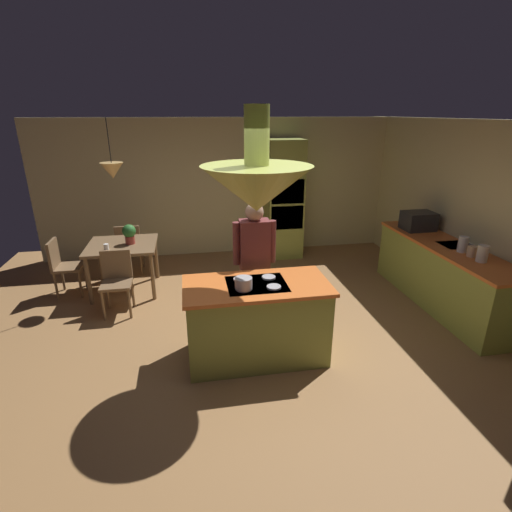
% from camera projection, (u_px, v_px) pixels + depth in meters
% --- Properties ---
extents(ground, '(8.16, 8.16, 0.00)m').
position_uv_depth(ground, '(254.00, 346.00, 4.65)').
color(ground, '#9E7042').
extents(wall_back, '(6.80, 0.10, 2.55)m').
position_uv_depth(wall_back, '(223.00, 188.00, 7.39)').
color(wall_back, beige).
rests_on(wall_back, ground).
extents(wall_right, '(0.10, 7.20, 2.55)m').
position_uv_depth(wall_right, '(490.00, 222.00, 5.11)').
color(wall_right, beige).
rests_on(wall_right, ground).
extents(kitchen_island, '(1.58, 0.79, 0.93)m').
position_uv_depth(kitchen_island, '(257.00, 321.00, 4.31)').
color(kitchen_island, '#939E42').
rests_on(kitchen_island, ground).
extents(counter_run_right, '(0.73, 2.59, 0.91)m').
position_uv_depth(counter_run_right, '(443.00, 275.00, 5.51)').
color(counter_run_right, '#939E42').
rests_on(counter_run_right, ground).
extents(oven_tower, '(0.66, 0.62, 2.19)m').
position_uv_depth(oven_tower, '(284.00, 200.00, 7.26)').
color(oven_tower, '#939E42').
rests_on(oven_tower, ground).
extents(dining_table, '(1.01, 0.95, 0.76)m').
position_uv_depth(dining_table, '(123.00, 250.00, 5.89)').
color(dining_table, brown).
rests_on(dining_table, ground).
extents(person_at_island, '(0.53, 0.22, 1.64)m').
position_uv_depth(person_at_island, '(255.00, 259.00, 4.77)').
color(person_at_island, tan).
rests_on(person_at_island, ground).
extents(range_hood, '(1.10, 1.10, 1.00)m').
position_uv_depth(range_hood, '(257.00, 186.00, 3.78)').
color(range_hood, '#939E42').
extents(pendant_light_over_table, '(0.32, 0.32, 0.82)m').
position_uv_depth(pendant_light_over_table, '(112.00, 170.00, 5.47)').
color(pendant_light_over_table, '#E0B266').
extents(chair_facing_island, '(0.40, 0.40, 0.87)m').
position_uv_depth(chair_facing_island, '(117.00, 278.00, 5.31)').
color(chair_facing_island, brown).
rests_on(chair_facing_island, ground).
extents(chair_by_back_wall, '(0.40, 0.40, 0.87)m').
position_uv_depth(chair_by_back_wall, '(130.00, 245.00, 6.59)').
color(chair_by_back_wall, brown).
rests_on(chair_by_back_wall, ground).
extents(chair_at_corner, '(0.40, 0.40, 0.87)m').
position_uv_depth(chair_at_corner, '(62.00, 264.00, 5.80)').
color(chair_at_corner, brown).
rests_on(chair_at_corner, ground).
extents(potted_plant_on_table, '(0.20, 0.20, 0.30)m').
position_uv_depth(potted_plant_on_table, '(129.00, 233.00, 5.82)').
color(potted_plant_on_table, '#99382D').
rests_on(potted_plant_on_table, dining_table).
extents(cup_on_table, '(0.07, 0.07, 0.09)m').
position_uv_depth(cup_on_table, '(106.00, 247.00, 5.59)').
color(cup_on_table, white).
rests_on(cup_on_table, dining_table).
extents(canister_flour, '(0.13, 0.13, 0.21)m').
position_uv_depth(canister_flour, '(483.00, 254.00, 4.73)').
color(canister_flour, silver).
rests_on(canister_flour, counter_run_right).
extents(canister_sugar, '(0.11, 0.11, 0.14)m').
position_uv_depth(canister_sugar, '(472.00, 251.00, 4.91)').
color(canister_sugar, '#E0B78C').
rests_on(canister_sugar, counter_run_right).
extents(canister_tea, '(0.12, 0.12, 0.21)m').
position_uv_depth(canister_tea, '(463.00, 244.00, 5.06)').
color(canister_tea, silver).
rests_on(canister_tea, counter_run_right).
extents(microwave_on_counter, '(0.46, 0.36, 0.28)m').
position_uv_depth(microwave_on_counter, '(418.00, 221.00, 6.01)').
color(microwave_on_counter, '#232326').
rests_on(microwave_on_counter, counter_run_right).
extents(cooking_pot_on_cooktop, '(0.18, 0.18, 0.12)m').
position_uv_depth(cooking_pot_on_cooktop, '(244.00, 283.00, 3.97)').
color(cooking_pot_on_cooktop, '#B2B2B7').
rests_on(cooking_pot_on_cooktop, kitchen_island).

